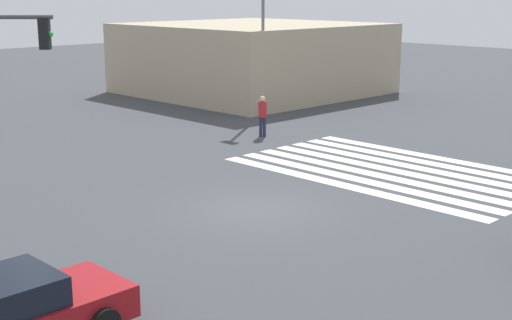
{
  "coord_description": "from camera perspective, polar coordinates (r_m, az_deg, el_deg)",
  "views": [
    {
      "loc": [
        -14.25,
        14.07,
        6.28
      ],
      "look_at": [
        0.0,
        0.0,
        1.51
      ],
      "focal_mm": 50.0,
      "sensor_mm": 36.0,
      "label": 1
    }
  ],
  "objects": [
    {
      "name": "ground_plane",
      "position": [
        20.99,
        -0.0,
        -4.02
      ],
      "size": [
        124.49,
        124.49,
        0.0
      ],
      "primitive_type": "plane",
      "color": "#3D3F44"
    },
    {
      "name": "car_2",
      "position": [
        13.75,
        -19.28,
        -11.67
      ],
      "size": [
        2.07,
        4.39,
        1.36
      ],
      "rotation": [
        0.0,
        0.0,
        -1.57
      ],
      "color": "maroon",
      "rests_on": "ground_plane"
    },
    {
      "name": "crosswalk_markings",
      "position": [
        26.06,
        10.75,
        -0.78
      ],
      "size": [
        10.9,
        6.3,
        0.01
      ],
      "rotation": [
        0.0,
        0.0,
        1.57
      ],
      "color": "silver",
      "rests_on": "ground_plane"
    },
    {
      "name": "pedestrian",
      "position": [
        31.29,
        0.53,
        3.72
      ],
      "size": [
        0.41,
        0.41,
        1.81
      ],
      "rotation": [
        0.0,
        0.0,
        2.34
      ],
      "color": "#232842",
      "rests_on": "ground_plane"
    },
    {
      "name": "corner_building",
      "position": [
        45.16,
        -0.28,
        8.14
      ],
      "size": [
        13.16,
        13.16,
        4.3
      ],
      "color": "tan",
      "rests_on": "ground_plane"
    },
    {
      "name": "street_light_pole_a",
      "position": [
        36.89,
        0.56,
        12.42
      ],
      "size": [
        0.8,
        0.36,
        9.66
      ],
      "color": "slate",
      "rests_on": "ground_plane"
    }
  ]
}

